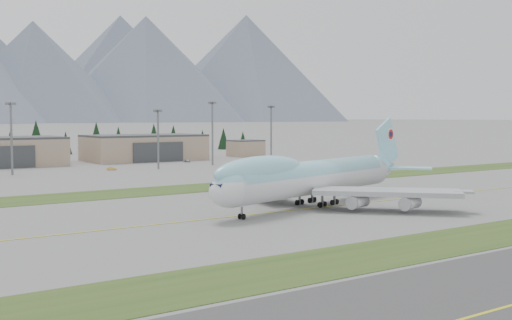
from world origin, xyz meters
TOP-DOWN VIEW (x-y plane):
  - ground at (0.00, 0.00)m, footprint 7000.00×7000.00m
  - grass_strip_near at (0.00, -38.00)m, footprint 400.00×14.00m
  - grass_strip_far at (0.00, 45.00)m, footprint 400.00×18.00m
  - taxiway_line_main at (0.00, 0.00)m, footprint 400.00×0.40m
  - boeing_747_freighter at (14.17, 2.89)m, footprint 68.86×57.15m
  - hangar_right at (45.00, 149.90)m, footprint 48.00×26.60m
  - control_shed at (95.00, 148.00)m, footprint 14.00×12.00m
  - floodlight_masts at (6.27, 108.95)m, footprint 143.68×9.10m
  - service_vehicle_b at (14.04, 109.67)m, footprint 3.53×2.77m
  - service_vehicle_c at (54.37, 129.97)m, footprint 1.76×3.81m

SIDE VIEW (x-z plane):
  - ground at x=0.00m, z-range 0.00..0.00m
  - grass_strip_near at x=0.00m, z-range -0.04..0.04m
  - grass_strip_far at x=0.00m, z-range -0.04..0.04m
  - taxiway_line_main at x=0.00m, z-range -0.01..0.01m
  - service_vehicle_b at x=14.04m, z-range -0.56..0.56m
  - service_vehicle_c at x=54.37m, z-range -0.54..0.54m
  - control_shed at x=95.00m, z-range 0.00..7.60m
  - hangar_right at x=45.00m, z-range -0.01..10.79m
  - boeing_747_freighter at x=14.17m, z-range -3.09..15.07m
  - floodlight_masts at x=6.27m, z-range 4.02..27.93m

